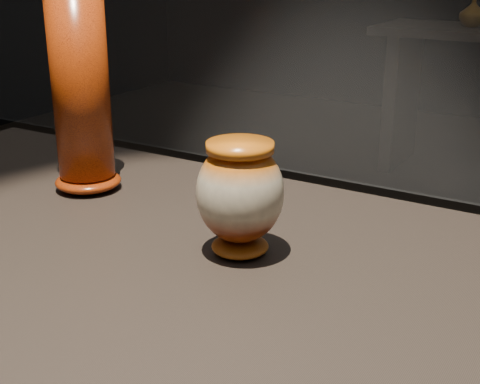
{
  "coord_description": "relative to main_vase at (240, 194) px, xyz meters",
  "views": [
    {
      "loc": [
        0.36,
        -0.72,
        1.33
      ],
      "look_at": [
        -0.11,
        0.06,
        1.0
      ],
      "focal_mm": 50.0,
      "sensor_mm": 36.0,
      "label": 1
    }
  ],
  "objects": [
    {
      "name": "main_vase",
      "position": [
        0.0,
        0.0,
        0.0
      ],
      "size": [
        0.16,
        0.16,
        0.17
      ],
      "rotation": [
        0.0,
        0.0,
        0.25
      ],
      "color": "maroon",
      "rests_on": "display_plinth"
    },
    {
      "name": "tall_vase",
      "position": [
        -0.39,
        0.1,
        0.1
      ],
      "size": [
        0.16,
        0.16,
        0.39
      ],
      "rotation": [
        0.0,
        0.0,
        -0.35
      ],
      "color": "#B43B0C",
      "rests_on": "display_plinth"
    },
    {
      "name": "back_vase_left",
      "position": [
        -0.45,
        3.39,
        -0.01
      ],
      "size": [
        0.22,
        0.22,
        0.16
      ],
      "primitive_type": "imported",
      "rotation": [
        0.0,
        0.0,
        2.44
      ],
      "color": "#965D15",
      "rests_on": "back_shelf"
    }
  ]
}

